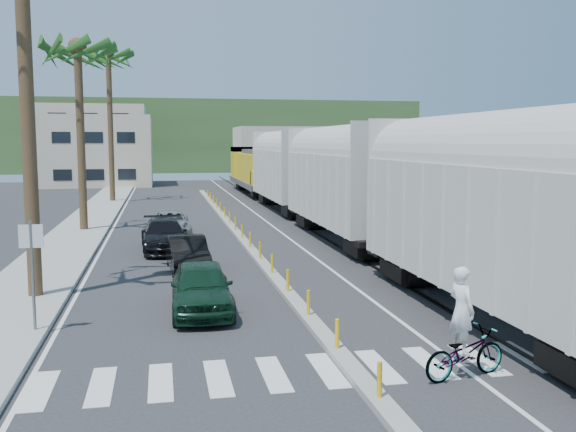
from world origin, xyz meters
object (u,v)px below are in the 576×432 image
object	(u,v)px
cyclist	(464,343)
car_lead	(201,287)
street_sign	(32,260)
car_second	(188,254)

from	to	relation	value
cyclist	car_lead	bearing A→B (deg)	24.17
cyclist	street_sign	bearing A→B (deg)	48.01
car_lead	cyclist	bearing A→B (deg)	-50.34
car_second	cyclist	xyz separation A→B (m)	(5.27, -12.74, 0.09)
car_second	cyclist	size ratio (longest dim) A/B	1.72
car_second	cyclist	world-z (taller)	cyclist
street_sign	car_second	xyz separation A→B (m)	(4.25, 7.74, -1.30)
car_lead	cyclist	distance (m)	8.24
street_sign	car_lead	world-z (taller)	street_sign
street_sign	cyclist	world-z (taller)	street_sign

